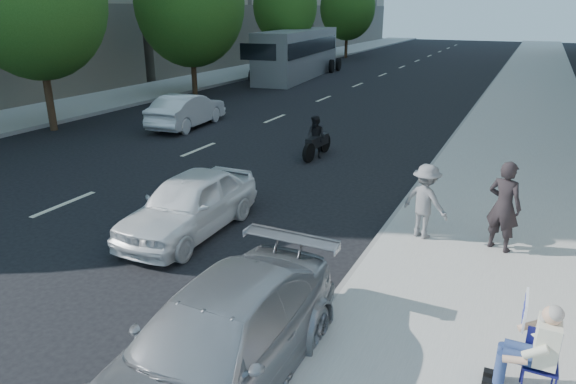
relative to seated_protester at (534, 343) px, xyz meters
The scene contains 14 objects.
ground 4.60m from the seated_protester, behind, with size 160.00×160.00×0.00m, color black.
near_sidewalk 20.54m from the seated_protester, 91.35° to the left, with size 5.00×120.00×0.15m, color #A3A098.
far_sidewalk 29.54m from the seated_protester, 135.98° to the left, with size 4.50×120.00×0.15m, color #A3A098.
tree_far_c 26.28m from the seated_protester, 134.47° to the left, with size 6.00×6.00×8.47m.
tree_far_d 35.75m from the seated_protester, 120.78° to the left, with size 4.80×4.80×7.65m.
tree_far_e 48.25m from the seated_protester, 112.22° to the left, with size 5.40×5.40×7.89m.
seated_protester is the anchor object (origin of this frame).
jogger 4.73m from the seated_protester, 117.48° to the left, with size 1.04×0.60×1.60m, color slate.
pedestrian_woman 4.31m from the seated_protester, 98.90° to the left, with size 0.68×0.44×1.85m, color black.
parked_sedan 3.97m from the seated_protester, 158.08° to the right, with size 1.92×4.73×1.37m, color #9A9DA1.
white_sedan_near 7.44m from the seated_protester, 160.22° to the left, with size 1.60×3.97×1.35m, color white.
white_sedan_mid 17.77m from the seated_protester, 139.84° to the left, with size 1.48×4.23×1.39m, color silver.
motorcycle 11.59m from the seated_protester, 125.95° to the left, with size 0.75×2.05×1.42m.
bus 32.85m from the seated_protester, 119.55° to the left, with size 3.86×12.28×3.30m.
Camera 1 is at (4.03, -6.63, 4.77)m, focal length 32.00 mm.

